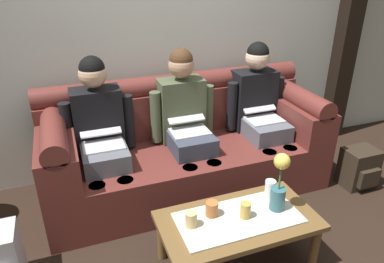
# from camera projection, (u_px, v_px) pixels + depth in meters

# --- Properties ---
(back_wall_patterned) EXTENTS (6.00, 0.12, 2.90)m
(back_wall_patterned) POSITION_uv_depth(u_px,v_px,m) (164.00, 11.00, 3.12)
(back_wall_patterned) COLOR silver
(back_wall_patterned) RESTS_ON ground_plane
(timber_pillar) EXTENTS (0.20, 0.20, 2.90)m
(timber_pillar) POSITION_uv_depth(u_px,v_px,m) (352.00, 3.00, 3.62)
(timber_pillar) COLOR black
(timber_pillar) RESTS_ON ground_plane
(couch) EXTENTS (2.35, 0.88, 0.96)m
(couch) POSITION_uv_depth(u_px,v_px,m) (186.00, 148.00, 3.15)
(couch) COLOR maroon
(couch) RESTS_ON ground_plane
(person_left) EXTENTS (0.56, 0.67, 1.22)m
(person_left) POSITION_uv_depth(u_px,v_px,m) (100.00, 130.00, 2.80)
(person_left) COLOR #595B66
(person_left) RESTS_ON ground_plane
(person_middle) EXTENTS (0.56, 0.67, 1.22)m
(person_middle) POSITION_uv_depth(u_px,v_px,m) (186.00, 118.00, 3.02)
(person_middle) COLOR #383D4C
(person_middle) RESTS_ON ground_plane
(person_right) EXTENTS (0.56, 0.67, 1.22)m
(person_right) POSITION_uv_depth(u_px,v_px,m) (259.00, 107.00, 3.23)
(person_right) COLOR #595B66
(person_right) RESTS_ON ground_plane
(coffee_table) EXTENTS (1.01, 0.53, 0.39)m
(coffee_table) POSITION_uv_depth(u_px,v_px,m) (238.00, 224.00, 2.31)
(coffee_table) COLOR brown
(coffee_table) RESTS_ON ground_plane
(flower_vase) EXTENTS (0.10, 0.10, 0.41)m
(flower_vase) POSITION_uv_depth(u_px,v_px,m) (279.00, 184.00, 2.28)
(flower_vase) COLOR #336672
(flower_vase) RESTS_ON coffee_table
(cup_near_left) EXTENTS (0.08, 0.08, 0.10)m
(cup_near_left) POSITION_uv_depth(u_px,v_px,m) (212.00, 209.00, 2.28)
(cup_near_left) COLOR #B26633
(cup_near_left) RESTS_ON coffee_table
(cup_near_right) EXTENTS (0.07, 0.07, 0.10)m
(cup_near_right) POSITION_uv_depth(u_px,v_px,m) (191.00, 219.00, 2.19)
(cup_near_right) COLOR #DBB77A
(cup_near_right) RESTS_ON coffee_table
(cup_far_center) EXTENTS (0.07, 0.07, 0.10)m
(cup_far_center) POSITION_uv_depth(u_px,v_px,m) (245.00, 210.00, 2.26)
(cup_far_center) COLOR gold
(cup_far_center) RESTS_ON coffee_table
(cup_far_left) EXTENTS (0.07, 0.07, 0.13)m
(cup_far_left) POSITION_uv_depth(u_px,v_px,m) (270.00, 189.00, 2.45)
(cup_far_left) COLOR white
(cup_far_left) RESTS_ON coffee_table
(backpack_right) EXTENTS (0.29, 0.27, 0.35)m
(backpack_right) POSITION_uv_depth(u_px,v_px,m) (359.00, 168.00, 3.22)
(backpack_right) COLOR #2D2319
(backpack_right) RESTS_ON ground_plane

